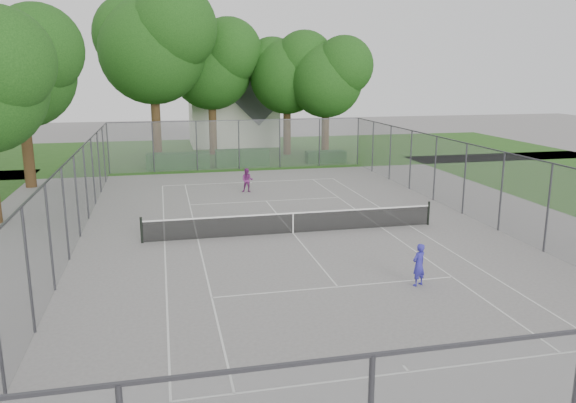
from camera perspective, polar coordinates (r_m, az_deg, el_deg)
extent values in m
plane|color=slate|center=(24.50, 0.52, -3.25)|extent=(120.00, 120.00, 0.00)
cube|color=#234E16|center=(49.66, -6.39, 5.03)|extent=(60.00, 20.00, 0.00)
cube|color=silver|center=(14.05, 12.17, -16.58)|extent=(10.97, 0.06, 0.01)
cube|color=silver|center=(35.85, -3.84, 1.98)|extent=(10.97, 0.06, 0.01)
cube|color=silver|center=(23.89, -12.43, -3.98)|extent=(0.06, 23.77, 0.01)
cube|color=silver|center=(26.25, 12.26, -2.42)|extent=(0.06, 23.77, 0.01)
cube|color=silver|center=(23.93, -9.14, -3.81)|extent=(0.06, 23.77, 0.01)
cube|color=silver|center=(25.72, 9.49, -2.63)|extent=(0.06, 23.77, 0.01)
cube|color=silver|center=(18.66, 5.07, -8.62)|extent=(8.23, 0.06, 0.01)
cube|color=silver|center=(30.56, -2.23, 0.05)|extent=(8.23, 0.06, 0.01)
cube|color=silver|center=(24.49, 0.52, -3.24)|extent=(0.06, 12.80, 0.01)
cube|color=silver|center=(14.17, 11.90, -16.29)|extent=(0.06, 0.30, 0.01)
cube|color=silver|center=(35.70, -3.80, 1.94)|extent=(0.06, 0.30, 0.01)
cylinder|color=black|center=(23.76, -14.66, -2.83)|extent=(0.10, 0.10, 1.10)
cylinder|color=black|center=(26.50, 14.09, -1.16)|extent=(0.10, 0.10, 1.10)
cube|color=black|center=(24.37, 0.52, -2.24)|extent=(12.67, 0.01, 0.86)
cube|color=white|center=(24.26, 0.52, -1.19)|extent=(12.77, 0.03, 0.06)
cube|color=white|center=(24.38, 0.52, -2.26)|extent=(0.05, 0.02, 0.88)
cylinder|color=#38383D|center=(40.37, -17.82, 5.14)|extent=(0.08, 0.08, 3.50)
cylinder|color=#38383D|center=(42.71, 7.11, 6.07)|extent=(0.08, 0.08, 3.50)
cube|color=slate|center=(40.57, -5.01, 5.76)|extent=(18.00, 0.02, 3.50)
cube|color=slate|center=(23.73, -21.14, -0.32)|extent=(0.02, 34.00, 3.50)
cube|color=slate|center=(27.51, 19.10, 1.59)|extent=(0.02, 34.00, 3.50)
cube|color=#38383D|center=(40.39, -5.06, 8.22)|extent=(18.00, 0.05, 0.05)
cube|color=#38383D|center=(23.41, -21.50, 3.85)|extent=(0.05, 34.00, 0.05)
cube|color=#38383D|center=(27.24, 19.37, 5.20)|extent=(0.05, 34.00, 0.05)
cylinder|color=#3C2815|center=(44.82, -13.23, 7.51)|extent=(0.69, 0.69, 5.61)
sphere|color=#143C10|center=(44.66, -13.61, 14.68)|extent=(7.98, 7.98, 7.98)
sphere|color=#143C10|center=(43.57, -11.55, 16.93)|extent=(6.39, 6.39, 6.39)
sphere|color=#143C10|center=(45.75, -15.50, 16.03)|extent=(5.99, 5.99, 5.99)
cylinder|color=#3C2815|center=(48.18, -7.65, 7.60)|extent=(0.65, 0.65, 4.76)
sphere|color=#143C10|center=(47.96, -7.82, 13.25)|extent=(6.77, 6.77, 6.77)
sphere|color=#143C10|center=(47.12, -6.07, 14.95)|extent=(5.42, 5.42, 5.42)
sphere|color=#143C10|center=(48.73, -9.39, 14.39)|extent=(5.08, 5.08, 5.08)
cylinder|color=#3C2815|center=(47.71, -0.10, 7.40)|extent=(0.63, 0.63, 4.33)
sphere|color=#143C10|center=(47.48, -0.10, 12.59)|extent=(6.15, 6.15, 6.15)
sphere|color=#143C10|center=(46.87, 1.67, 14.08)|extent=(4.92, 4.92, 4.92)
sphere|color=#143C10|center=(48.01, -1.60, 13.69)|extent=(4.61, 4.61, 4.61)
cylinder|color=#3C2815|center=(46.13, 3.80, 7.04)|extent=(0.62, 0.62, 4.11)
sphere|color=#143C10|center=(45.88, 3.88, 12.14)|extent=(5.85, 5.85, 5.85)
sphere|color=#143C10|center=(45.39, 5.68, 13.57)|extent=(4.68, 4.68, 4.68)
sphere|color=#143C10|center=(46.30, 2.39, 13.25)|extent=(4.38, 4.38, 4.38)
cylinder|color=#3C2815|center=(37.37, -24.93, 4.77)|extent=(0.64, 0.64, 4.55)
sphere|color=#143C10|center=(37.08, -25.62, 11.72)|extent=(6.47, 6.47, 6.47)
sphere|color=#143C10|center=(35.90, -24.10, 13.93)|extent=(5.18, 5.18, 5.18)
sphere|color=#143C10|center=(38.14, -27.20, 13.03)|extent=(4.85, 4.85, 4.85)
sphere|color=#143C10|center=(27.60, -27.25, 12.59)|extent=(4.68, 4.68, 4.68)
cube|color=#164014|center=(41.57, -11.12, 4.08)|extent=(4.49, 1.35, 1.12)
cube|color=#164014|center=(42.00, -4.68, 4.45)|extent=(3.93, 1.12, 1.24)
cube|color=#164014|center=(43.54, 3.84, 4.56)|extent=(3.04, 1.12, 0.91)
cube|color=beige|center=(54.40, -5.63, 8.92)|extent=(7.99, 6.00, 6.00)
cube|color=#414145|center=(54.27, -5.70, 12.08)|extent=(7.91, 6.19, 7.91)
imported|color=#302BA3|center=(18.96, 13.14, -6.27)|extent=(0.62, 0.53, 1.43)
imported|color=#792870|center=(32.78, -4.16, 2.17)|extent=(0.81, 0.71, 1.40)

